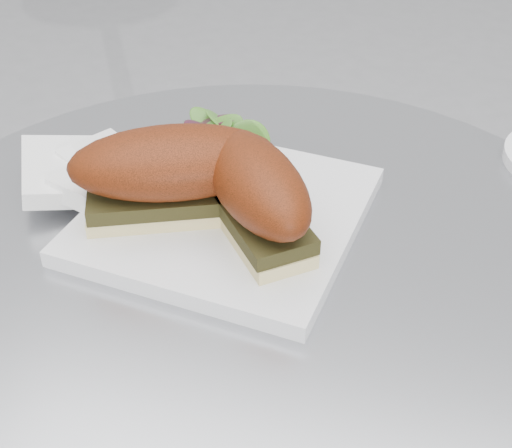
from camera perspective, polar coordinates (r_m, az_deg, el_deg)
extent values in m
cylinder|color=#AAACB1|center=(0.61, -0.44, -4.37)|extent=(0.70, 0.70, 0.02)
cube|color=white|center=(0.65, -2.46, 0.78)|extent=(0.27, 0.27, 0.02)
cube|color=#D8CC87|center=(0.64, -6.29, 1.57)|extent=(0.17, 0.12, 0.01)
cube|color=black|center=(0.64, -6.37, 2.56)|extent=(0.17, 0.12, 0.01)
ellipsoid|color=#611E09|center=(0.62, -6.56, 4.93)|extent=(0.20, 0.14, 0.06)
cube|color=#D8CC87|center=(0.61, 0.01, -0.11)|extent=(0.12, 0.14, 0.01)
cube|color=black|center=(0.61, 0.01, 0.91)|extent=(0.12, 0.14, 0.01)
ellipsoid|color=#611E09|center=(0.59, 0.01, 3.35)|extent=(0.15, 0.16, 0.06)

